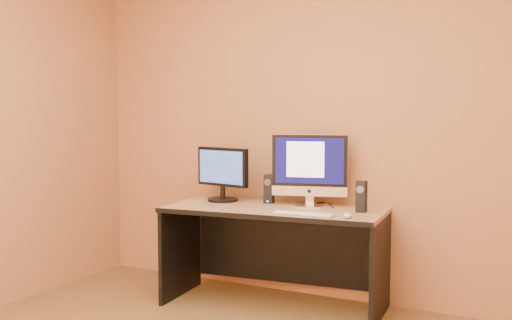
% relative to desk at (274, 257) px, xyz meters
% --- Properties ---
extents(walls, '(4.00, 4.00, 2.60)m').
position_rel_desk_xyz_m(walls, '(0.30, -1.62, 0.95)').
color(walls, '#AC6A45').
rests_on(walls, ground).
extents(desk, '(1.58, 0.82, 0.70)m').
position_rel_desk_xyz_m(desk, '(0.00, 0.00, 0.00)').
color(desk, '#AA8355').
rests_on(desk, ground).
extents(imac, '(0.57, 0.34, 0.52)m').
position_rel_desk_xyz_m(imac, '(0.19, 0.16, 0.61)').
color(imac, '#B8B8BD').
rests_on(imac, desk).
extents(second_monitor, '(0.48, 0.29, 0.40)m').
position_rel_desk_xyz_m(second_monitor, '(-0.47, 0.09, 0.55)').
color(second_monitor, black).
rests_on(second_monitor, desk).
extents(speaker_left, '(0.07, 0.08, 0.21)m').
position_rel_desk_xyz_m(speaker_left, '(-0.13, 0.17, 0.45)').
color(speaker_left, black).
rests_on(speaker_left, desk).
extents(speaker_right, '(0.07, 0.07, 0.21)m').
position_rel_desk_xyz_m(speaker_right, '(0.59, 0.11, 0.45)').
color(speaker_right, black).
rests_on(speaker_right, desk).
extents(keyboard, '(0.41, 0.13, 0.02)m').
position_rel_desk_xyz_m(keyboard, '(0.30, -0.20, 0.36)').
color(keyboard, silver).
rests_on(keyboard, desk).
extents(mouse, '(0.08, 0.11, 0.03)m').
position_rel_desk_xyz_m(mouse, '(0.59, -0.15, 0.37)').
color(mouse, silver).
rests_on(mouse, desk).
extents(cable_a, '(0.12, 0.18, 0.01)m').
position_rel_desk_xyz_m(cable_a, '(0.32, 0.25, 0.35)').
color(cable_a, black).
rests_on(cable_a, desk).
extents(cable_b, '(0.05, 0.17, 0.01)m').
position_rel_desk_xyz_m(cable_b, '(0.20, 0.29, 0.35)').
color(cable_b, black).
rests_on(cable_b, desk).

